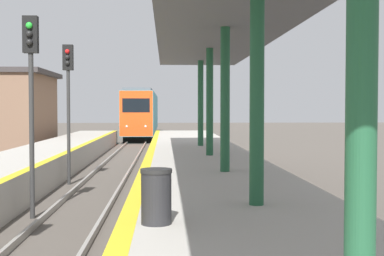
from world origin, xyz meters
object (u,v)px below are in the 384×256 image
(signal_far, at_px, (68,88))
(trash_bin, at_px, (156,196))
(signal_mid, at_px, (31,79))
(train, at_px, (143,114))

(signal_far, relative_size, trash_bin, 6.05)
(signal_mid, relative_size, trash_bin, 6.05)
(train, distance_m, signal_mid, 39.08)
(signal_mid, height_order, trash_bin, signal_mid)
(train, height_order, signal_mid, signal_mid)
(train, relative_size, trash_bin, 28.17)
(train, bearing_deg, signal_far, -92.09)
(train, bearing_deg, signal_mid, -91.54)
(signal_mid, bearing_deg, train, 88.46)
(signal_far, height_order, trash_bin, signal_far)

